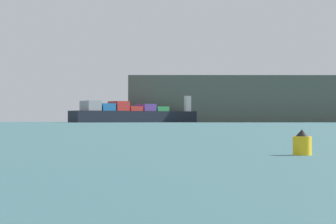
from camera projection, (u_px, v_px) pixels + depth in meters
name	position (u px, v px, depth m)	size (l,w,h in m)	color
cargo_ship	(139.00, 114.00, 812.10)	(123.37, 140.51, 35.84)	black
channel_buoy	(302.00, 144.00, 52.44)	(1.31, 1.31, 1.82)	yellow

